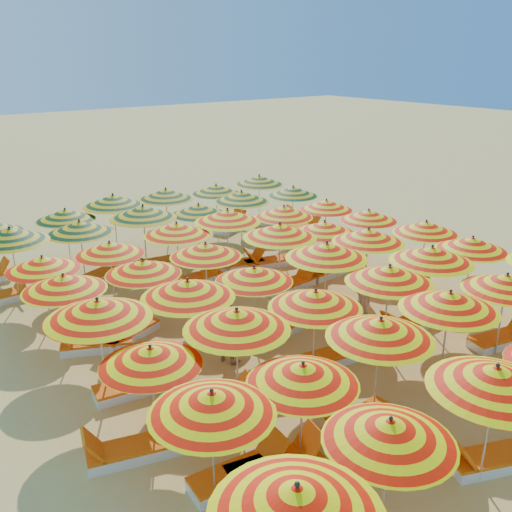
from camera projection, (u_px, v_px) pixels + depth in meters
name	position (u px, v px, depth m)	size (l,w,h in m)	color
ground	(267.00, 315.00, 15.84)	(120.00, 120.00, 0.00)	tan
umbrella_0	(297.00, 501.00, 6.60)	(2.72, 2.72, 2.27)	silver
umbrella_1	(390.00, 431.00, 8.10)	(2.16, 2.16, 2.07)	silver
umbrella_2	(496.00, 378.00, 9.03)	(2.81, 2.81, 2.29)	silver
umbrella_6	(212.00, 403.00, 8.66)	(2.18, 2.18, 2.12)	silver
umbrella_7	(303.00, 374.00, 9.55)	(2.52, 2.52, 2.06)	silver
umbrella_8	(380.00, 329.00, 10.81)	(2.43, 2.43, 2.21)	silver
umbrella_9	(450.00, 301.00, 11.98)	(2.71, 2.71, 2.22)	silver
umbrella_10	(506.00, 283.00, 13.15)	(2.39, 2.39, 2.13)	silver
umbrella_12	(151.00, 356.00, 10.21)	(2.40, 2.40, 2.00)	silver
umbrella_13	(237.00, 320.00, 11.07)	(2.77, 2.77, 2.26)	silver
umbrella_14	(315.00, 299.00, 12.19)	(2.33, 2.33, 2.17)	silver
umbrella_15	(389.00, 274.00, 13.43)	(2.76, 2.76, 2.22)	silver
umbrella_16	(432.00, 255.00, 14.61)	(2.48, 2.48, 2.27)	silver
umbrella_17	(472.00, 244.00, 15.81)	(2.46, 2.46, 2.12)	silver
umbrella_18	(98.00, 310.00, 11.39)	(2.88, 2.88, 2.32)	silver
umbrella_19	(188.00, 289.00, 12.56)	(2.68, 2.68, 2.24)	silver
umbrella_20	(254.00, 274.00, 13.86)	(2.34, 2.34, 2.04)	silver
umbrella_21	(327.00, 251.00, 14.81)	(2.51, 2.51, 2.29)	silver
umbrella_22	(368.00, 236.00, 16.28)	(2.65, 2.65, 2.21)	silver
umbrella_23	(426.00, 228.00, 17.37)	(2.26, 2.26, 2.10)	silver
umbrella_24	(64.00, 283.00, 13.24)	(2.08, 2.08, 2.08)	silver
umbrella_25	(143.00, 267.00, 14.31)	(2.52, 2.52, 2.04)	silver
umbrella_26	(206.00, 250.00, 15.42)	(2.18, 2.18, 2.09)	silver
umbrella_27	(280.00, 231.00, 16.47)	(2.54, 2.54, 2.29)	silver
umbrella_28	(325.00, 227.00, 17.61)	(1.97, 1.97, 2.03)	silver
umbrella_29	(369.00, 215.00, 18.90)	(2.33, 2.33, 2.02)	silver
umbrella_30	(43.00, 263.00, 14.69)	(1.99, 1.99, 1.99)	silver
umbrella_31	(110.00, 248.00, 15.78)	(2.01, 2.01, 2.00)	silver
umbrella_32	(177.00, 229.00, 17.12)	(2.47, 2.47, 2.13)	silver
umbrella_33	(227.00, 216.00, 18.10)	(2.79, 2.79, 2.25)	silver
umbrella_34	(284.00, 212.00, 19.09)	(2.19, 2.19, 2.09)	silver
umbrella_35	(326.00, 205.00, 20.29)	(2.10, 2.10, 1.99)	silver
umbrella_36	(10.00, 235.00, 16.14)	(2.83, 2.83, 2.27)	silver
umbrella_37	(80.00, 227.00, 17.23)	(2.18, 2.18, 2.15)	silver
umbrella_38	(143.00, 212.00, 18.36)	(2.86, 2.86, 2.30)	silver
umbrella_39	(198.00, 209.00, 19.68)	(2.45, 2.45, 2.00)	silver
umbrella_40	(241.00, 197.00, 20.79)	(2.16, 2.16, 2.17)	silver
umbrella_41	(293.00, 191.00, 22.01)	(2.03, 2.03, 2.05)	silver
umbrella_43	(65.00, 215.00, 18.82)	(2.02, 2.02, 2.07)	silver
umbrella_44	(113.00, 200.00, 19.89)	(2.81, 2.81, 2.27)	silver
umbrella_45	(166.00, 194.00, 21.09)	(2.30, 2.30, 2.19)	silver
umbrella_46	(216.00, 189.00, 22.54)	(2.02, 2.02, 2.01)	silver
umbrella_47	(259.00, 180.00, 23.52)	(2.66, 2.66, 2.16)	silver
lounger_1	(492.00, 459.00, 10.02)	(1.82, 1.20, 0.69)	white
lounger_4	(240.00, 473.00, 9.68)	(1.78, 0.74, 0.69)	white
lounger_5	(276.00, 465.00, 9.86)	(1.81, 0.91, 0.69)	white
lounger_6	(358.00, 424.00, 10.96)	(1.78, 0.75, 0.69)	white
lounger_7	(502.00, 338.00, 14.22)	(1.81, 0.92, 0.69)	white
lounger_9	(132.00, 450.00, 10.24)	(1.82, 1.03, 0.69)	white
lounger_10	(216.00, 408.00, 11.45)	(1.81, 0.90, 0.69)	white
lounger_11	(325.00, 358.00, 13.30)	(1.80, 0.84, 0.69)	white
lounger_12	(408.00, 324.00, 14.95)	(1.74, 0.60, 0.69)	white
lounger_13	(137.00, 386.00, 12.21)	(1.80, 0.84, 0.69)	white
lounger_14	(277.00, 331.00, 14.60)	(1.82, 1.00, 0.69)	white
lounger_15	(414.00, 284.00, 17.56)	(1.83, 1.14, 0.69)	white
lounger_16	(95.00, 344.00, 13.94)	(1.82, 1.25, 0.69)	white
lounger_17	(128.00, 334.00, 14.46)	(1.83, 1.16, 0.69)	white
lounger_18	(292.00, 284.00, 17.53)	(1.77, 0.72, 0.69)	white
lounger_19	(329.00, 271.00, 18.61)	(1.77, 0.70, 0.69)	white
lounger_20	(198.00, 279.00, 17.96)	(1.77, 0.71, 0.69)	white
lounger_21	(240.00, 264.00, 19.19)	(1.82, 0.99, 0.69)	white
lounger_22	(268.00, 262.00, 19.38)	(1.82, 0.97, 0.69)	white
lounger_23	(0.00, 297.00, 16.60)	(1.75, 0.64, 0.69)	white
lounger_24	(101.00, 274.00, 18.31)	(1.82, 1.17, 0.69)	white
lounger_25	(159.00, 262.00, 19.35)	(1.80, 0.84, 0.69)	white
lounger_26	(301.00, 229.00, 23.01)	(1.77, 0.70, 0.69)	white
lounger_28	(231.00, 226.00, 23.34)	(1.82, 1.23, 0.69)	white
lounger_29	(273.00, 219.00, 24.31)	(1.83, 1.07, 0.69)	white
beachgoer_b	(228.00, 332.00, 13.32)	(0.70, 0.54, 1.43)	tan
beachgoer_a	(363.00, 307.00, 14.75)	(0.49, 0.32, 1.35)	tan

